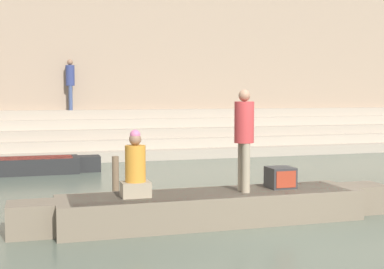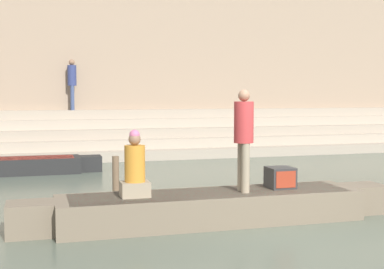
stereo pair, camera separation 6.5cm
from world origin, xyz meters
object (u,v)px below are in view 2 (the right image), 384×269
Objects in this scene: moored_boat_shore at (0,166)px; tv_set at (280,178)px; person_on_steps at (72,81)px; person_rowing at (135,170)px; mooring_post at (116,180)px; person_standing at (244,133)px; rowboat_main at (212,207)px.

tv_set is at bearing -49.75° from moored_boat_shore.
moored_boat_shore is at bearing 30.26° from person_on_steps.
person_rowing is 1.15× the size of mooring_post.
person_rowing is 11.19m from person_on_steps.
person_on_steps reaches higher than person_standing.
moored_boat_shore is (-3.82, 6.72, -0.04)m from rowboat_main.
rowboat_main reaches higher than moored_boat_shore.
person_standing is 0.96× the size of person_on_steps.
rowboat_main is at bearing 179.13° from tv_set.
mooring_post is (2.48, -4.74, 0.24)m from moored_boat_shore.
mooring_post is 9.33m from person_on_steps.
person_standing reaches higher than rowboat_main.
tv_set is at bearing 2.71° from rowboat_main.
person_rowing is at bearing -67.00° from moored_boat_shore.
moored_boat_shore is 5.44m from person_on_steps.
mooring_post is at bearing 88.62° from person_rowing.
mooring_post is 0.53× the size of person_on_steps.
person_standing is 1.94m from person_rowing.
moored_boat_shore is (-5.14, 6.64, -0.47)m from tv_set.
person_rowing is at bearing 175.04° from person_standing.
rowboat_main is 14.43× the size of tv_set.
person_rowing is 0.20× the size of moored_boat_shore.
tv_set reaches higher than rowboat_main.
tv_set is 8.40m from moored_boat_shore.
rowboat_main is 3.81× the size of person_standing.
person_rowing is 7.21m from moored_boat_shore.
tv_set is at bearing -35.54° from mooring_post.
rowboat_main is 6.06× the size of person_rowing.
rowboat_main is at bearing -2.47° from person_rowing.
moored_boat_shore is (-2.51, 6.72, -0.72)m from person_rowing.
moored_boat_shore is at bearing 123.03° from tv_set.
person_standing is at bearing -8.51° from rowboat_main.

